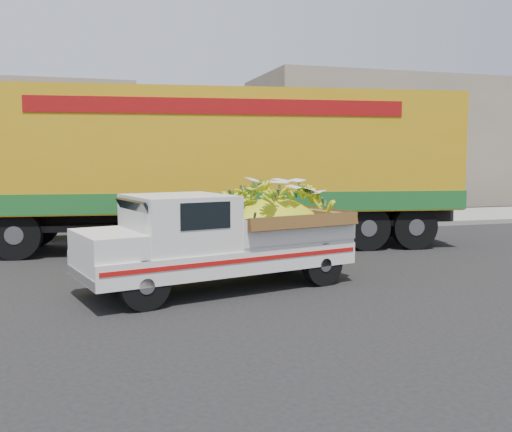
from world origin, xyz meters
name	(u,v)px	position (x,y,z in m)	size (l,w,h in m)	color
ground	(148,299)	(0.00, 0.00, 0.00)	(100.00, 100.00, 0.00)	black
curb	(120,235)	(0.00, 7.26, 0.07)	(60.00, 0.25, 0.15)	gray
sidewalk	(116,227)	(0.00, 9.36, 0.07)	(60.00, 4.00, 0.14)	gray
building_right	(397,143)	(14.00, 16.26, 3.00)	(14.00, 6.00, 6.00)	gray
pickup_truck	(237,236)	(1.58, 0.51, 0.87)	(4.86, 2.74, 1.61)	black
semi_trailer	(218,162)	(2.25, 4.80, 2.12)	(12.05, 4.08, 3.80)	black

